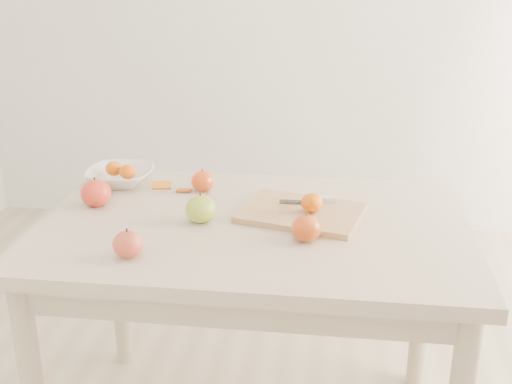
# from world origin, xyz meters

# --- Properties ---
(table) EXTENTS (1.20, 0.80, 0.75)m
(table) POSITION_xyz_m (0.00, 0.00, 0.65)
(table) COLOR beige
(table) RESTS_ON ground
(cutting_board) EXTENTS (0.38, 0.32, 0.02)m
(cutting_board) POSITION_xyz_m (0.13, 0.06, 0.76)
(cutting_board) COLOR tan
(cutting_board) RESTS_ON table
(board_tangerine) EXTENTS (0.06, 0.06, 0.05)m
(board_tangerine) POSITION_xyz_m (0.16, 0.05, 0.80)
(board_tangerine) COLOR #E55408
(board_tangerine) RESTS_ON cutting_board
(fruit_bowl) EXTENTS (0.21, 0.21, 0.05)m
(fruit_bowl) POSITION_xyz_m (-0.47, 0.25, 0.78)
(fruit_bowl) COLOR white
(fruit_bowl) RESTS_ON table
(bowl_tangerine_near) EXTENTS (0.05, 0.05, 0.05)m
(bowl_tangerine_near) POSITION_xyz_m (-0.50, 0.26, 0.80)
(bowl_tangerine_near) COLOR #D55807
(bowl_tangerine_near) RESTS_ON fruit_bowl
(bowl_tangerine_far) EXTENTS (0.05, 0.05, 0.05)m
(bowl_tangerine_far) POSITION_xyz_m (-0.44, 0.24, 0.80)
(bowl_tangerine_far) COLOR #D55D07
(bowl_tangerine_far) RESTS_ON fruit_bowl
(orange_peel_a) EXTENTS (0.07, 0.05, 0.01)m
(orange_peel_a) POSITION_xyz_m (-0.33, 0.24, 0.75)
(orange_peel_a) COLOR orange
(orange_peel_a) RESTS_ON table
(orange_peel_b) EXTENTS (0.05, 0.04, 0.01)m
(orange_peel_b) POSITION_xyz_m (-0.25, 0.21, 0.75)
(orange_peel_b) COLOR #D4540F
(orange_peel_b) RESTS_ON table
(paring_knife) EXTENTS (0.17, 0.05, 0.01)m
(paring_knife) POSITION_xyz_m (0.18, 0.13, 0.78)
(paring_knife) COLOR white
(paring_knife) RESTS_ON cutting_board
(apple_green) EXTENTS (0.09, 0.09, 0.08)m
(apple_green) POSITION_xyz_m (-0.15, -0.02, 0.79)
(apple_green) COLOR olive
(apple_green) RESTS_ON table
(apple_red_a) EXTENTS (0.07, 0.07, 0.07)m
(apple_red_a) POSITION_xyz_m (-0.19, 0.22, 0.78)
(apple_red_a) COLOR #9D150B
(apple_red_a) RESTS_ON table
(apple_red_b) EXTENTS (0.09, 0.09, 0.08)m
(apple_red_b) POSITION_xyz_m (-0.48, 0.06, 0.79)
(apple_red_b) COLOR #9C0610
(apple_red_b) RESTS_ON table
(apple_red_e) EXTENTS (0.08, 0.08, 0.07)m
(apple_red_e) POSITION_xyz_m (0.15, -0.11, 0.79)
(apple_red_e) COLOR #A01C13
(apple_red_e) RESTS_ON table
(apple_red_c) EXTENTS (0.08, 0.08, 0.07)m
(apple_red_c) POSITION_xyz_m (-0.28, -0.26, 0.78)
(apple_red_c) COLOR maroon
(apple_red_c) RESTS_ON table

